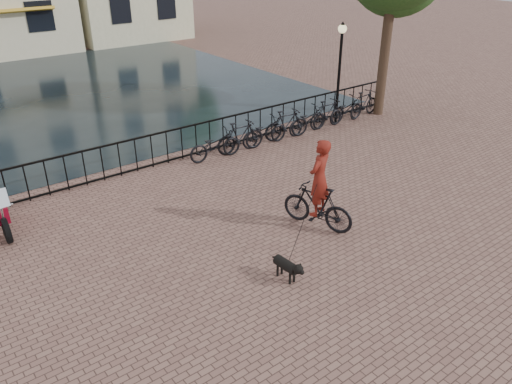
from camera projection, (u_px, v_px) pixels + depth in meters
ground at (356, 310)px, 9.09m from camera, size 100.00×100.00×0.00m
canal_water at (53, 96)px, 21.32m from camera, size 20.00×20.00×0.00m
railing at (152, 151)px, 14.51m from camera, size 20.00×0.05×1.02m
lamp_post at (340, 56)px, 17.27m from camera, size 0.30×0.30×3.45m
cyclist at (319, 190)px, 11.29m from camera, size 1.10×1.92×2.53m
dog at (286, 268)px, 9.80m from camera, size 0.30×0.79×0.52m
parked_bike_0 at (215, 145)px, 15.09m from camera, size 1.75×0.71×0.90m
parked_bike_1 at (240, 137)px, 15.58m from camera, size 1.70×0.61×1.00m
parked_bike_2 at (264, 132)px, 16.11m from camera, size 1.73×0.64×0.90m
parked_bike_3 at (287, 124)px, 16.61m from camera, size 1.72×0.73×1.00m
parked_bike_4 at (308, 120)px, 17.14m from camera, size 1.74×0.66×0.90m
parked_bike_5 at (327, 114)px, 17.63m from camera, size 1.67×0.48×1.00m
parked_bike_6 at (346, 110)px, 18.17m from camera, size 1.75×0.69×0.90m
parked_bike_7 at (364, 104)px, 18.66m from camera, size 1.71×0.68×1.00m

